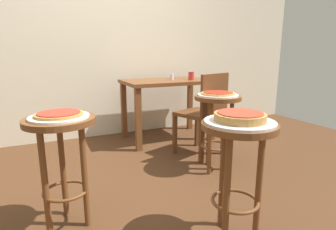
{
  "coord_description": "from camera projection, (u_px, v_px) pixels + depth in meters",
  "views": [
    {
      "loc": [
        -0.67,
        -1.86,
        1.04
      ],
      "look_at": [
        0.13,
        -0.14,
        0.61
      ],
      "focal_mm": 29.37,
      "sensor_mm": 36.0,
      "label": 1
    }
  ],
  "objects": [
    {
      "name": "ground_plane",
      "position": [
        145.0,
        189.0,
        2.14
      ],
      "size": [
        6.0,
        6.0,
        0.0
      ],
      "primitive_type": "plane",
      "color": "#4C2D19"
    },
    {
      "name": "condiment_shaker",
      "position": [
        172.0,
        77.0,
        3.26
      ],
      "size": [
        0.04,
        0.04,
        0.07
      ],
      "primitive_type": "cylinder",
      "color": "white",
      "rests_on": "dining_table"
    },
    {
      "name": "pizza_leftside",
      "position": [
        218.0,
        93.0,
        2.37
      ],
      "size": [
        0.29,
        0.29,
        0.02
      ],
      "color": "tan",
      "rests_on": "serving_plate_leftside"
    },
    {
      "name": "stool_middle",
      "position": [
        62.0,
        146.0,
        1.6
      ],
      "size": [
        0.4,
        0.4,
        0.68
      ],
      "color": "brown",
      "rests_on": "ground_plane"
    },
    {
      "name": "wooden_chair",
      "position": [
        205.0,
        111.0,
        2.77
      ],
      "size": [
        0.51,
        0.51,
        0.85
      ],
      "color": "#5B3319",
      "rests_on": "ground_plane"
    },
    {
      "name": "stool_leftside",
      "position": [
        217.0,
        115.0,
        2.41
      ],
      "size": [
        0.4,
        0.4,
        0.68
      ],
      "color": "brown",
      "rests_on": "ground_plane"
    },
    {
      "name": "pizza_middle",
      "position": [
        59.0,
        114.0,
        1.56
      ],
      "size": [
        0.27,
        0.27,
        0.02
      ],
      "color": "#B78442",
      "rests_on": "serving_plate_middle"
    },
    {
      "name": "stool_foreground",
      "position": [
        238.0,
        154.0,
        1.49
      ],
      "size": [
        0.4,
        0.4,
        0.68
      ],
      "color": "brown",
      "rests_on": "ground_plane"
    },
    {
      "name": "serving_plate_leftside",
      "position": [
        218.0,
        95.0,
        2.37
      ],
      "size": [
        0.35,
        0.35,
        0.01
      ],
      "primitive_type": "cylinder",
      "color": "white",
      "rests_on": "stool_leftside"
    },
    {
      "name": "cup_near_edge",
      "position": [
        191.0,
        76.0,
        3.27
      ],
      "size": [
        0.07,
        0.07,
        0.1
      ],
      "primitive_type": "cylinder",
      "color": "red",
      "rests_on": "dining_table"
    },
    {
      "name": "serving_plate_middle",
      "position": [
        59.0,
        117.0,
        1.56
      ],
      "size": [
        0.33,
        0.33,
        0.01
      ],
      "primitive_type": "cylinder",
      "color": "white",
      "rests_on": "stool_middle"
    },
    {
      "name": "serving_plate_foreground",
      "position": [
        240.0,
        122.0,
        1.45
      ],
      "size": [
        0.38,
        0.38,
        0.01
      ],
      "primitive_type": "cylinder",
      "color": "silver",
      "rests_on": "stool_foreground"
    },
    {
      "name": "dining_table",
      "position": [
        167.0,
        90.0,
        3.3
      ],
      "size": [
        1.04,
        0.65,
        0.73
      ],
      "color": "brown",
      "rests_on": "ground_plane"
    },
    {
      "name": "back_wall",
      "position": [
        95.0,
        14.0,
        3.27
      ],
      "size": [
        6.0,
        0.1,
        3.0
      ],
      "primitive_type": "cube",
      "color": "beige",
      "rests_on": "ground_plane"
    },
    {
      "name": "pizza_foreground",
      "position": [
        240.0,
        117.0,
        1.44
      ],
      "size": [
        0.27,
        0.27,
        0.05
      ],
      "color": "#B78442",
      "rests_on": "serving_plate_foreground"
    }
  ]
}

